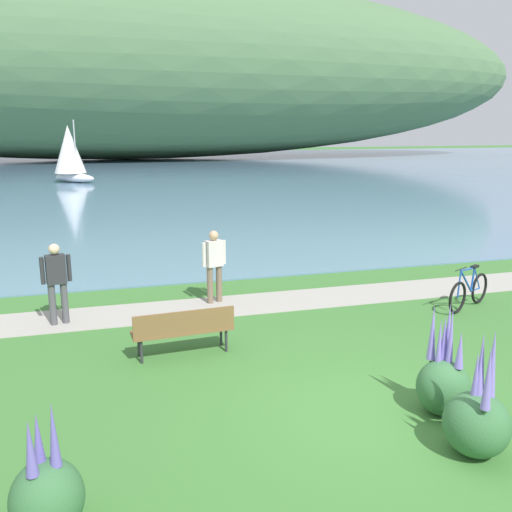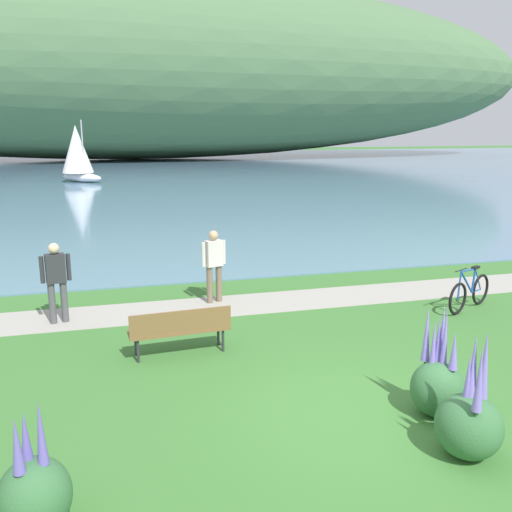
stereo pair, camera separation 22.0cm
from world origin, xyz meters
name	(u,v)px [view 2 (the right image)]	position (x,y,z in m)	size (l,w,h in m)	color
ground_plane	(359,415)	(0.00, 0.00, 0.00)	(200.00, 200.00, 0.00)	#3D7533
bay_water	(145,170)	(0.00, 47.36, 0.02)	(180.00, 80.00, 0.04)	#5B7F9E
distant_hillside	(131,68)	(0.01, 66.02, 11.06)	(109.17, 28.00, 22.04)	#4C7047
shoreline_path	(261,303)	(0.00, 5.30, 0.01)	(60.00, 1.50, 0.01)	#A39E93
park_bench_near_camera	(180,327)	(-2.19, 2.79, 0.52)	(1.83, 0.61, 0.88)	brown
bicycle_leaning_near_bench	(469,292)	(4.39, 3.69, 0.40)	(1.60, 0.87, 1.01)	black
person_at_shoreline	(214,262)	(-1.05, 5.64, 0.98)	(0.59, 0.32, 1.71)	#72604C
person_on_the_grass	(56,278)	(-4.44, 5.10, 0.98)	(0.60, 0.29, 1.71)	#4C4C51
echium_bush_closest_to_camera	(469,421)	(0.87, -1.25, 0.47)	(0.82, 0.82, 1.63)	#386B3D
echium_bush_beside_closest	(438,383)	(1.06, -0.25, 0.48)	(0.76, 0.76, 1.62)	#386B3D
echium_bush_mid_cluster	(34,493)	(-4.15, -1.29, 0.44)	(0.73, 0.73, 1.45)	#386B3D
sailboat_nearest_to_shore	(77,153)	(-5.51, 36.58, 2.15)	(3.57, 3.59, 4.48)	white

